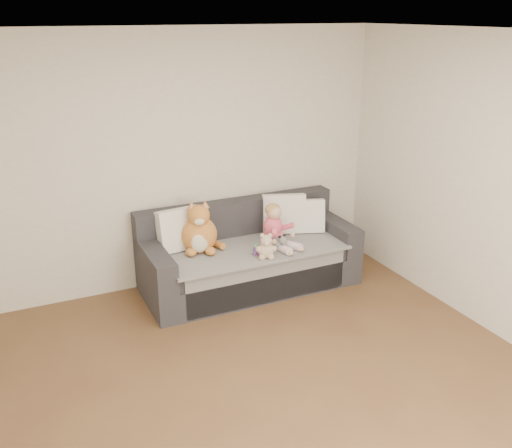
{
  "coord_description": "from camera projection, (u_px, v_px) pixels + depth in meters",
  "views": [
    {
      "loc": [
        -1.58,
        -2.9,
        2.73
      ],
      "look_at": [
        0.65,
        1.87,
        0.75
      ],
      "focal_mm": 40.0,
      "sensor_mm": 36.0,
      "label": 1
    }
  ],
  "objects": [
    {
      "name": "sofa",
      "position": [
        248.0,
        258.0,
        5.94
      ],
      "size": [
        2.2,
        0.94,
        0.85
      ],
      "color": "#2E2D33",
      "rests_on": "ground"
    },
    {
      "name": "cushion_left",
      "position": [
        180.0,
        229.0,
        5.68
      ],
      "size": [
        0.48,
        0.26,
        0.43
      ],
      "rotation": [
        0.0,
        0.0,
        0.12
      ],
      "color": "silver",
      "rests_on": "sofa"
    },
    {
      "name": "teddy_bear",
      "position": [
        266.0,
        248.0,
        5.5
      ],
      "size": [
        0.2,
        0.16,
        0.26
      ],
      "rotation": [
        0.0,
        0.0,
        -0.36
      ],
      "color": "beige",
      "rests_on": "sofa"
    },
    {
      "name": "plush_cat",
      "position": [
        200.0,
        232.0,
        5.63
      ],
      "size": [
        0.42,
        0.38,
        0.55
      ],
      "rotation": [
        0.0,
        0.0,
        -0.29
      ],
      "color": "#B16627",
      "rests_on": "sofa"
    },
    {
      "name": "room_shell",
      "position": [
        260.0,
        230.0,
        3.95
      ],
      "size": [
        5.0,
        5.0,
        5.0
      ],
      "color": "brown",
      "rests_on": "ground"
    },
    {
      "name": "cushion_right_back",
      "position": [
        284.0,
        214.0,
        6.12
      ],
      "size": [
        0.5,
        0.34,
        0.43
      ],
      "rotation": [
        0.0,
        0.0,
        -0.33
      ],
      "color": "silver",
      "rests_on": "sofa"
    },
    {
      "name": "sippy_cup",
      "position": [
        256.0,
        249.0,
        5.59
      ],
      "size": [
        0.1,
        0.07,
        0.11
      ],
      "rotation": [
        0.0,
        0.0,
        0.16
      ],
      "color": "purple",
      "rests_on": "sofa"
    },
    {
      "name": "toddler",
      "position": [
        276.0,
        228.0,
        5.76
      ],
      "size": [
        0.32,
        0.46,
        0.45
      ],
      "rotation": [
        0.0,
        0.0,
        0.3
      ],
      "color": "#D24A6D",
      "rests_on": "sofa"
    },
    {
      "name": "cushion_right_front",
      "position": [
        306.0,
        216.0,
        6.14
      ],
      "size": [
        0.43,
        0.29,
        0.37
      ],
      "rotation": [
        0.0,
        0.0,
        -0.34
      ],
      "color": "silver",
      "rests_on": "sofa"
    },
    {
      "name": "plush_cow",
      "position": [
        278.0,
        243.0,
        5.71
      ],
      "size": [
        0.14,
        0.22,
        0.18
      ],
      "rotation": [
        0.0,
        0.0,
        0.2
      ],
      "color": "white",
      "rests_on": "sofa"
    }
  ]
}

